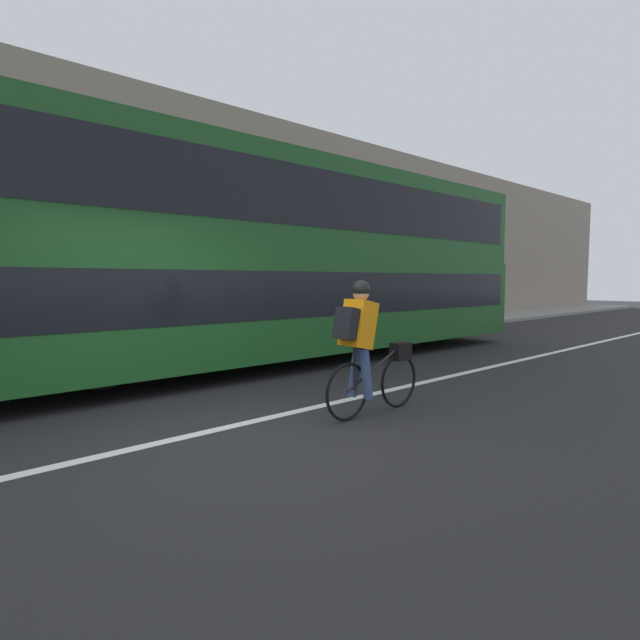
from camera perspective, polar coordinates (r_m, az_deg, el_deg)
The scene contains 7 objects.
ground_plane at distance 5.39m, azimuth -10.04°, elevation -12.80°, with size 80.00×80.00×0.00m, color #232326.
road_center_line at distance 5.60m, azimuth -11.47°, elevation -12.11°, with size 50.00×0.14×0.01m, color silver.
sidewalk_curb at distance 10.86m, azimuth -27.30°, elevation -4.10°, with size 60.00×2.52×0.12m.
building_facade at distance 12.21m, azimuth -29.57°, elevation 11.09°, with size 60.00×0.30×6.23m.
bus at distance 9.81m, azimuth -3.00°, elevation 7.43°, with size 12.00×2.54×3.79m.
cyclist_on_bike at distance 5.85m, azimuth 5.17°, elevation -2.68°, with size 1.59×0.32×1.60m.
trash_bin at distance 12.96m, azimuth -4.90°, elevation -0.07°, with size 0.46×0.46×0.87m.
Camera 1 is at (-2.72, -4.37, 1.60)m, focal length 28.00 mm.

